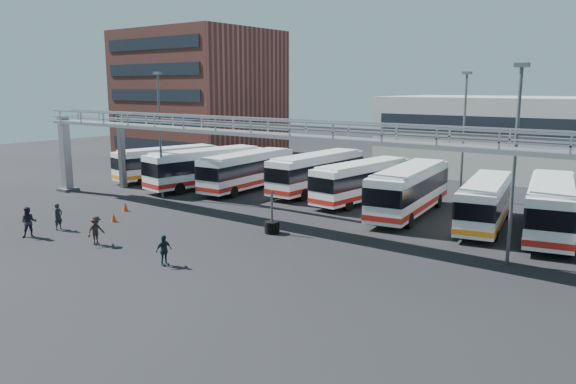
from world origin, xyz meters
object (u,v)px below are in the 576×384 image
Objects in this scene: bus_1 at (206,167)px; bus_2 at (248,169)px; bus_7 at (551,206)px; bus_6 at (486,201)px; pedestrian_a at (58,217)px; tire_stack at (272,226)px; pedestrian_c at (96,230)px; pedestrian_d at (164,250)px; cone_right at (125,207)px; bus_4 at (362,180)px; light_pole_mid at (515,154)px; bus_0 at (167,162)px; light_pole_left at (160,128)px; bus_5 at (409,189)px; pedestrian_b at (29,222)px; bus_3 at (317,171)px; cone_left at (114,217)px; light_pole_back at (464,129)px.

bus_1 is 1.06× the size of bus_2.
bus_7 reaches higher than bus_2.
bus_6 is 27.61m from pedestrian_a.
bus_7 reaches higher than tire_stack.
pedestrian_c is at bearing -111.91° from pedestrian_a.
cone_right is at bearing 65.56° from pedestrian_d.
bus_4 reaches higher than pedestrian_c.
pedestrian_d is at bearing -64.81° from bus_2.
bus_0 is at bearing 168.15° from light_pole_mid.
bus_7 is 17.53× the size of cone_right.
bus_6 is (24.52, 6.06, -3.99)m from light_pole_left.
bus_5 is 21.20m from pedestrian_c.
pedestrian_a reaches higher than cone_right.
cone_right is (-26.67, -11.28, -1.57)m from bus_7.
bus_5 is 5.45m from bus_6.
pedestrian_b is 1.17× the size of pedestrian_d.
bus_3 reaches higher than pedestrian_c.
cone_left is (-15.19, -13.88, -1.61)m from bus_5.
bus_1 is 17.86× the size of cone_right.
bus_4 is at bearing 146.16° from light_pole_mid.
bus_7 is 31.86m from pedestrian_b.
bus_4 is 10.63m from bus_6.
bus_4 reaches higher than pedestrian_a.
bus_3 is 5.20m from bus_4.
bus_7 reaches higher than pedestrian_c.
cone_left is (-10.24, -15.94, -1.46)m from bus_4.
pedestrian_a reaches higher than pedestrian_c.
light_pole_back reaches higher than bus_5.
light_pole_left is 8.56m from bus_2.
pedestrian_b is at bearing -76.52° from light_pole_left.
bus_1 is at bearing 170.98° from bus_6.
bus_1 reaches higher than cone_right.
light_pole_mid is 0.87× the size of bus_1.
bus_1 is 19.01m from pedestrian_c.
tire_stack is at bearing -67.06° from bus_3.
light_pole_back is 32.32m from pedestrian_b.
light_pole_mid is at bearing 15.41° from cone_left.
bus_7 is 29.00m from cone_right.
light_pole_mid is 35.40m from bus_0.
light_pole_back reaches higher than cone_left.
bus_0 reaches higher than tire_stack.
bus_4 is at bearing 57.29° from cone_left.
light_pole_left is 16.86m from bus_4.
light_pole_left is at bearing -169.59° from bus_5.
bus_0 is 17.24× the size of cone_left.
bus_0 is 6.71× the size of pedestrian_d.
bus_7 is 17.15m from tire_stack.
bus_2 is at bearing 34.13° from pedestrian_d.
light_pole_back reaches higher than pedestrian_c.
bus_4 is 0.93× the size of bus_7.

